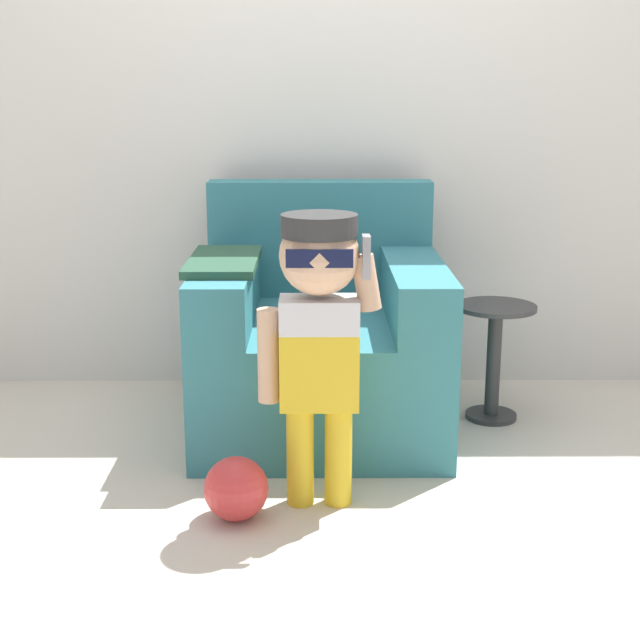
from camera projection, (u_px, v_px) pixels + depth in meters
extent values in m
plane|color=beige|center=(328.00, 433.00, 3.50)|extent=(10.00, 10.00, 0.00)
cube|color=silver|center=(326.00, 92.00, 3.84)|extent=(10.00, 0.05, 2.60)
cube|color=teal|center=(321.00, 372.00, 3.52)|extent=(0.94, 0.99, 0.45)
cube|color=teal|center=(320.00, 238.00, 3.80)|extent=(0.94, 0.17, 0.48)
cube|color=teal|center=(225.00, 294.00, 3.35)|extent=(0.22, 0.82, 0.22)
cube|color=teal|center=(417.00, 294.00, 3.35)|extent=(0.22, 0.82, 0.22)
cube|color=#284C38|center=(224.00, 261.00, 3.32)|extent=(0.26, 0.54, 0.03)
cylinder|color=gold|center=(300.00, 455.00, 2.87)|extent=(0.09, 0.09, 0.34)
cylinder|color=gold|center=(338.00, 455.00, 2.87)|extent=(0.09, 0.09, 0.34)
cube|color=gold|center=(319.00, 369.00, 2.80)|extent=(0.25, 0.14, 0.25)
cube|color=silver|center=(319.00, 315.00, 2.75)|extent=(0.25, 0.14, 0.11)
sphere|color=tan|center=(319.00, 256.00, 2.71)|extent=(0.25, 0.25, 0.25)
cylinder|color=#2D2D2D|center=(319.00, 225.00, 2.68)|extent=(0.23, 0.23, 0.07)
cube|color=#2D2D2D|center=(319.00, 228.00, 2.80)|extent=(0.14, 0.11, 0.01)
cube|color=#0F1433|center=(319.00, 259.00, 2.60)|extent=(0.20, 0.01, 0.05)
cylinder|color=tan|center=(269.00, 356.00, 2.79)|extent=(0.07, 0.07, 0.30)
cylinder|color=tan|center=(366.00, 282.00, 2.73)|extent=(0.10, 0.07, 0.18)
cube|color=gray|center=(366.00, 257.00, 2.69)|extent=(0.02, 0.07, 0.13)
cylinder|color=#333333|center=(491.00, 415.00, 3.66)|extent=(0.21, 0.21, 0.02)
cylinder|color=#333333|center=(493.00, 364.00, 3.61)|extent=(0.06, 0.06, 0.46)
cylinder|color=#333333|center=(496.00, 307.00, 3.55)|extent=(0.32, 0.32, 0.02)
sphere|color=#D13838|center=(236.00, 489.00, 2.78)|extent=(0.20, 0.20, 0.20)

